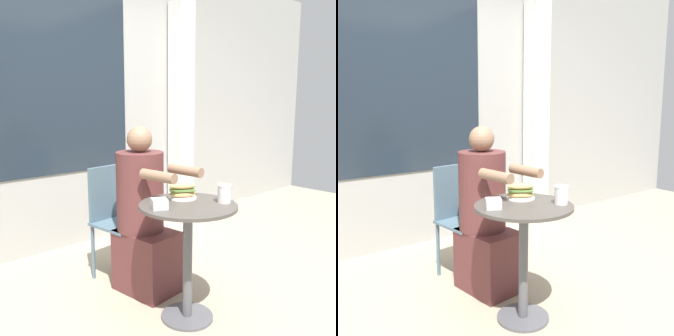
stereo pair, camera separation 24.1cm
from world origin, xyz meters
The scene contains 9 objects.
ground_plane centered at (0.00, 0.00, 0.00)m, with size 8.00×8.00×0.00m, color tan.
storefront_wall centered at (0.00, 1.68, 1.40)m, with size 8.00×0.09×2.80m.
lattice_pillar centered at (1.40, 1.52, 1.20)m, with size 0.21×0.21×2.40m.
cafe_table centered at (0.00, 0.00, 0.54)m, with size 0.60×0.60×0.75m.
diner_chair centered at (0.03, 0.83, 0.52)m, with size 0.42×0.42×0.87m.
seated_diner centered at (0.04, 0.49, 0.52)m, with size 0.39×0.62×1.20m.
sandwich_on_plate centered at (0.07, 0.13, 0.80)m, with size 0.18×0.18×0.10m.
drink_cup centered at (0.19, -0.12, 0.81)m, with size 0.09×0.09×0.11m.
napkin_box centered at (-0.20, 0.04, 0.78)m, with size 0.12×0.12×0.06m.
Camera 2 is at (-1.45, -1.79, 1.38)m, focal length 42.00 mm.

